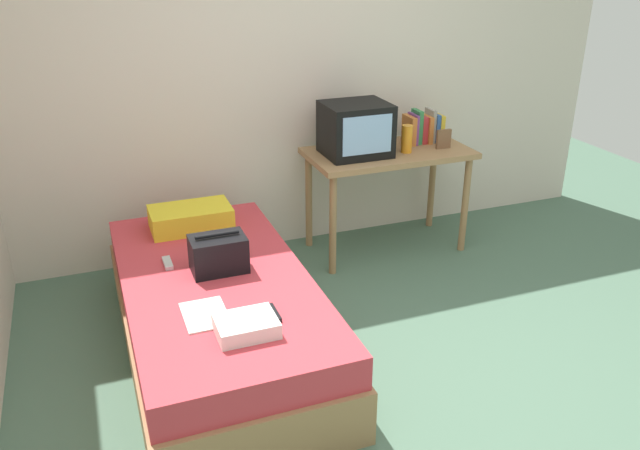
{
  "coord_description": "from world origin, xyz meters",
  "views": [
    {
      "loc": [
        -1.38,
        -2.36,
        2.14
      ],
      "look_at": [
        -0.1,
        1.0,
        0.54
      ],
      "focal_mm": 36.18,
      "sensor_mm": 36.0,
      "label": 1
    }
  ],
  "objects_px": {
    "desk": "(388,164)",
    "folded_towel": "(246,326)",
    "tv": "(356,129)",
    "handbag": "(218,254)",
    "book_row": "(423,128)",
    "remote_silver": "(168,263)",
    "magazine": "(205,314)",
    "pillow": "(191,218)",
    "picture_frame": "(444,139)",
    "bed": "(218,314)",
    "water_bottle": "(407,139)",
    "remote_dark": "(273,313)"
  },
  "relations": [
    {
      "from": "desk",
      "to": "remote_silver",
      "type": "bearing_deg",
      "value": -159.23
    },
    {
      "from": "water_bottle",
      "to": "remote_silver",
      "type": "height_order",
      "value": "water_bottle"
    },
    {
      "from": "book_row",
      "to": "picture_frame",
      "type": "height_order",
      "value": "book_row"
    },
    {
      "from": "book_row",
      "to": "handbag",
      "type": "relative_size",
      "value": 0.91
    },
    {
      "from": "desk",
      "to": "water_bottle",
      "type": "bearing_deg",
      "value": -40.06
    },
    {
      "from": "water_bottle",
      "to": "remote_dark",
      "type": "height_order",
      "value": "water_bottle"
    },
    {
      "from": "handbag",
      "to": "remote_dark",
      "type": "distance_m",
      "value": 0.57
    },
    {
      "from": "water_bottle",
      "to": "pillow",
      "type": "distance_m",
      "value": 1.59
    },
    {
      "from": "magazine",
      "to": "pillow",
      "type": "bearing_deg",
      "value": 83.05
    },
    {
      "from": "water_bottle",
      "to": "magazine",
      "type": "xyz_separation_m",
      "value": [
        -1.68,
        -1.15,
        -0.39
      ]
    },
    {
      "from": "tv",
      "to": "water_bottle",
      "type": "bearing_deg",
      "value": -13.19
    },
    {
      "from": "book_row",
      "to": "picture_frame",
      "type": "xyz_separation_m",
      "value": [
        0.06,
        -0.19,
        -0.04
      ]
    },
    {
      "from": "book_row",
      "to": "bed",
      "type": "bearing_deg",
      "value": -151.46
    },
    {
      "from": "bed",
      "to": "tv",
      "type": "distance_m",
      "value": 1.64
    },
    {
      "from": "remote_dark",
      "to": "tv",
      "type": "bearing_deg",
      "value": 52.98
    },
    {
      "from": "book_row",
      "to": "magazine",
      "type": "relative_size",
      "value": 0.94
    },
    {
      "from": "bed",
      "to": "magazine",
      "type": "relative_size",
      "value": 6.9
    },
    {
      "from": "book_row",
      "to": "handbag",
      "type": "xyz_separation_m",
      "value": [
        -1.74,
        -0.9,
        -0.3
      ]
    },
    {
      "from": "desk",
      "to": "remote_dark",
      "type": "height_order",
      "value": "desk"
    },
    {
      "from": "picture_frame",
      "to": "handbag",
      "type": "xyz_separation_m",
      "value": [
        -1.81,
        -0.71,
        -0.26
      ]
    },
    {
      "from": "pillow",
      "to": "magazine",
      "type": "height_order",
      "value": "pillow"
    },
    {
      "from": "handbag",
      "to": "magazine",
      "type": "bearing_deg",
      "value": -111.17
    },
    {
      "from": "folded_towel",
      "to": "book_row",
      "type": "bearing_deg",
      "value": 41.41
    },
    {
      "from": "bed",
      "to": "handbag",
      "type": "height_order",
      "value": "handbag"
    },
    {
      "from": "pillow",
      "to": "magazine",
      "type": "relative_size",
      "value": 1.72
    },
    {
      "from": "bed",
      "to": "folded_towel",
      "type": "bearing_deg",
      "value": -88.25
    },
    {
      "from": "desk",
      "to": "pillow",
      "type": "xyz_separation_m",
      "value": [
        -1.46,
        -0.18,
        -0.13
      ]
    },
    {
      "from": "magazine",
      "to": "folded_towel",
      "type": "bearing_deg",
      "value": -56.03
    },
    {
      "from": "book_row",
      "to": "picture_frame",
      "type": "distance_m",
      "value": 0.21
    },
    {
      "from": "pillow",
      "to": "bed",
      "type": "bearing_deg",
      "value": -89.85
    },
    {
      "from": "book_row",
      "to": "picture_frame",
      "type": "relative_size",
      "value": 1.98
    },
    {
      "from": "bed",
      "to": "book_row",
      "type": "bearing_deg",
      "value": 28.54
    },
    {
      "from": "desk",
      "to": "picture_frame",
      "type": "xyz_separation_m",
      "value": [
        0.39,
        -0.09,
        0.17
      ]
    },
    {
      "from": "remote_dark",
      "to": "folded_towel",
      "type": "xyz_separation_m",
      "value": [
        -0.16,
        -0.11,
        0.03
      ]
    },
    {
      "from": "tv",
      "to": "handbag",
      "type": "xyz_separation_m",
      "value": [
        -1.16,
        -0.8,
        -0.37
      ]
    },
    {
      "from": "book_row",
      "to": "water_bottle",
      "type": "bearing_deg",
      "value": -141.74
    },
    {
      "from": "desk",
      "to": "picture_frame",
      "type": "distance_m",
      "value": 0.43
    },
    {
      "from": "tv",
      "to": "handbag",
      "type": "relative_size",
      "value": 1.47
    },
    {
      "from": "desk",
      "to": "folded_towel",
      "type": "relative_size",
      "value": 4.14
    },
    {
      "from": "tv",
      "to": "water_bottle",
      "type": "height_order",
      "value": "tv"
    },
    {
      "from": "desk",
      "to": "bed",
      "type": "bearing_deg",
      "value": -149.17
    },
    {
      "from": "remote_silver",
      "to": "desk",
      "type": "bearing_deg",
      "value": 20.77
    },
    {
      "from": "water_bottle",
      "to": "remote_silver",
      "type": "bearing_deg",
      "value": -162.61
    },
    {
      "from": "tv",
      "to": "magazine",
      "type": "relative_size",
      "value": 1.52
    },
    {
      "from": "handbag",
      "to": "remote_silver",
      "type": "xyz_separation_m",
      "value": [
        -0.26,
        0.17,
        -0.09
      ]
    },
    {
      "from": "desk",
      "to": "tv",
      "type": "relative_size",
      "value": 2.64
    },
    {
      "from": "tv",
      "to": "picture_frame",
      "type": "distance_m",
      "value": 0.66
    },
    {
      "from": "tv",
      "to": "pillow",
      "type": "xyz_separation_m",
      "value": [
        -1.2,
        -0.18,
        -0.41
      ]
    },
    {
      "from": "picture_frame",
      "to": "handbag",
      "type": "distance_m",
      "value": 1.96
    },
    {
      "from": "book_row",
      "to": "remote_silver",
      "type": "distance_m",
      "value": 2.17
    }
  ]
}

